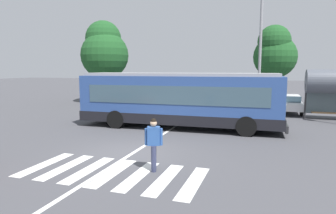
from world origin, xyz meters
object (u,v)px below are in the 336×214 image
Objects in this scene: parked_car_blue at (158,98)px; parked_car_charcoal at (253,102)px; parked_car_white at (288,103)px; background_tree_left at (104,50)px; city_transit_bus at (179,100)px; parked_car_silver at (219,100)px; background_tree_right at (275,52)px; parked_car_black at (186,99)px; twin_arm_street_lamp at (261,30)px; pedestrian_crossing_street at (154,141)px.

parked_car_charcoal is at bearing -4.62° from parked_car_blue.
background_tree_left reaches higher than parked_car_white.
parked_car_blue is (-4.45, 8.62, -0.82)m from city_transit_bus.
background_tree_right is (4.23, 6.56, 4.08)m from parked_car_silver.
background_tree_left is (-13.98, 1.68, 4.28)m from parked_car_charcoal.
background_tree_left is at bearing 171.70° from parked_car_black.
parked_car_black is (-1.84, 8.41, -0.82)m from city_transit_bus.
parked_car_charcoal is at bearing -6.86° from background_tree_left.
twin_arm_street_lamp is (5.91, -1.50, 5.29)m from parked_car_black.
parked_car_black is at bearing 175.36° from parked_car_charcoal.
twin_arm_street_lamp reaches higher than city_transit_bus.
city_transit_bus is 14.53m from background_tree_left.
background_tree_right reaches higher than parked_car_charcoal.
twin_arm_street_lamp is at bearing -10.76° from background_tree_left.
pedestrian_crossing_street is 0.38× the size of parked_car_white.
city_transit_bus is at bearing -120.45° from twin_arm_street_lamp.
parked_car_blue and parked_car_black have the same top height.
parked_car_silver is 0.45× the size of twin_arm_street_lamp.
parked_car_charcoal is 0.46× the size of twin_arm_street_lamp.
city_transit_bus is at bearing -43.10° from background_tree_left.
pedestrian_crossing_street reaches higher than parked_car_silver.
parked_car_black is 2.87m from parked_car_silver.
parked_car_white is at bearing -5.63° from background_tree_left.
twin_arm_street_lamp is at bearing -11.32° from parked_car_blue.
parked_car_silver is at bearing -8.50° from background_tree_left.
city_transit_bus reaches higher than parked_car_black.
twin_arm_street_lamp is (0.39, -1.05, 5.29)m from parked_car_charcoal.
parked_car_white is (5.20, 0.06, 0.00)m from parked_car_silver.
parked_car_white is (2.51, 0.05, 0.00)m from parked_car_charcoal.
twin_arm_street_lamp reaches higher than parked_car_blue.
city_transit_bus reaches higher than pedestrian_crossing_street.
parked_car_black is 10.19m from background_tree_right.
background_tree_left is at bearing 170.06° from parked_car_blue.
background_tree_right is at bearing 81.35° from twin_arm_street_lamp.
background_tree_right is (7.06, 6.11, 4.08)m from parked_car_black.
twin_arm_street_lamp is at bearing -69.58° from parked_car_charcoal.
parked_car_charcoal is (5.52, -0.45, 0.00)m from parked_car_black.
parked_car_black is at bearing 102.35° from city_transit_bus.
city_transit_bus is 1.12× the size of twin_arm_street_lamp.
parked_car_silver is 0.99× the size of parked_car_charcoal.
parked_car_charcoal is at bearing -103.28° from background_tree_right.
twin_arm_street_lamp is (8.51, -1.70, 5.29)m from parked_car_blue.
twin_arm_street_lamp is at bearing 78.56° from pedestrian_crossing_street.
background_tree_right reaches higher than parked_car_black.
pedestrian_crossing_street is at bearing -55.38° from background_tree_left.
parked_car_white is at bearing -2.80° from parked_car_black.
parked_car_charcoal is (2.68, 0.01, 0.00)m from parked_car_silver.
background_tree_right reaches higher than parked_car_white.
twin_arm_street_lamp is 14.66m from background_tree_left.
background_tree_left is at bearing -162.58° from background_tree_right.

